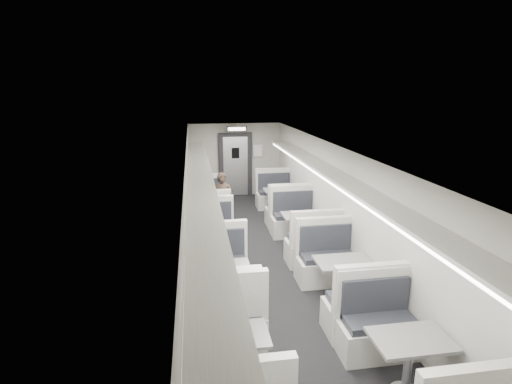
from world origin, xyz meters
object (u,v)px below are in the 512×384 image
object	(u,v)px
vestibule_door	(235,165)
exit_sign	(237,129)
booth_left_c	(222,289)
passenger	(223,200)
booth_right_b	(303,231)
booth_left_d	(233,360)
booth_right_c	(343,282)
booth_left_b	(214,241)
booth_right_a	(280,202)
booth_left_a	(209,207)
booth_right_d	(408,366)

from	to	relation	value
vestibule_door	exit_sign	world-z (taller)	exit_sign
booth_left_c	passenger	world-z (taller)	passenger
booth_left_c	booth_right_b	world-z (taller)	booth_right_b
booth_left_c	passenger	xyz separation A→B (m)	(0.34, 4.13, 0.31)
booth_left_c	vestibule_door	bearing A→B (deg)	81.99
booth_left_d	passenger	xyz separation A→B (m)	(0.34, 5.85, 0.34)
booth_left_d	exit_sign	bearing A→B (deg)	83.16
booth_left_c	vestibule_door	xyz separation A→B (m)	(1.00, 7.11, 0.64)
booth_right_c	booth_left_b	bearing A→B (deg)	131.98
booth_right_c	vestibule_door	xyz separation A→B (m)	(-1.00, 7.19, 0.64)
passenger	booth_right_a	bearing A→B (deg)	20.72
booth_right_a	booth_right_c	size ratio (longest dim) A/B	0.98
booth_left_a	booth_left_d	bearing A→B (deg)	-90.00
booth_left_a	booth_right_d	bearing A→B (deg)	-73.61
booth_left_a	passenger	size ratio (longest dim) A/B	1.45
booth_left_c	booth_right_a	distance (m)	5.14
booth_right_a	booth_left_b	bearing A→B (deg)	-127.60
passenger	vestibule_door	bearing A→B (deg)	78.18
booth_right_c	exit_sign	xyz separation A→B (m)	(-1.00, 6.70, 1.88)
booth_left_a	booth_left_c	xyz separation A→B (m)	(0.00, -4.64, 0.03)
booth_right_a	booth_right_d	distance (m)	6.90
vestibule_door	booth_right_c	bearing A→B (deg)	-82.08
booth_left_b	vestibule_door	world-z (taller)	vestibule_door
vestibule_door	booth_right_a	bearing A→B (deg)	-67.13
vestibule_door	booth_right_d	bearing A→B (deg)	-83.84
booth_left_a	booth_left_d	size ratio (longest dim) A/B	0.99
booth_left_b	exit_sign	bearing A→B (deg)	77.41
booth_right_d	vestibule_door	distance (m)	9.35
booth_right_c	exit_sign	distance (m)	7.03
booth_right_b	exit_sign	bearing A→B (deg)	103.27
booth_left_b	booth_right_d	bearing A→B (deg)	-65.07
booth_left_a	booth_right_a	xyz separation A→B (m)	(2.00, 0.10, 0.02)
booth_left_d	booth_right_c	world-z (taller)	booth_right_c
booth_left_b	booth_right_b	bearing A→B (deg)	6.79
booth_right_a	exit_sign	xyz separation A→B (m)	(-1.00, 1.88, 1.89)
booth_right_d	vestibule_door	size ratio (longest dim) A/B	1.04
booth_right_b	booth_right_a	bearing A→B (deg)	90.00
booth_left_b	booth_right_d	distance (m)	4.74
booth_left_d	exit_sign	world-z (taller)	exit_sign
booth_left_c	booth_right_a	world-z (taller)	booth_left_c
booth_right_c	passenger	world-z (taller)	passenger
booth_left_d	booth_right_a	xyz separation A→B (m)	(2.00, 6.46, 0.02)
booth_right_b	vestibule_door	size ratio (longest dim) A/B	1.07
booth_right_c	vestibule_door	bearing A→B (deg)	97.92
booth_left_b	booth_right_d	size ratio (longest dim) A/B	0.95
booth_left_a	booth_right_b	size ratio (longest dim) A/B	0.91
passenger	vestibule_door	size ratio (longest dim) A/B	0.68
booth_right_a	exit_sign	distance (m)	2.85
booth_right_b	vestibule_door	bearing A→B (deg)	101.94
booth_left_a	exit_sign	size ratio (longest dim) A/B	3.31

